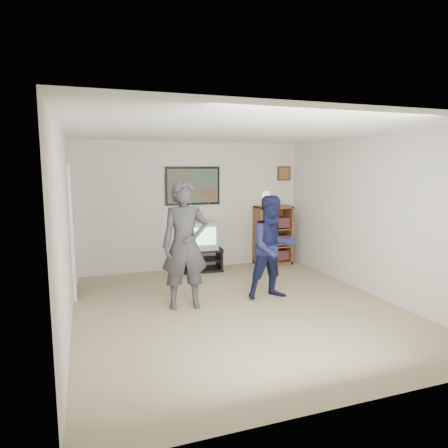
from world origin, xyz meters
TOP-DOWN VIEW (x-y plane):
  - room_shell at (0.00, 0.35)m, footprint 4.51×5.00m
  - media_stand at (0.05, 2.23)m, footprint 0.92×0.56m
  - crt_television at (0.05, 2.23)m, footprint 0.66×0.57m
  - bookshelf at (1.66, 2.28)m, footprint 0.74×0.42m
  - table_lamp at (1.50, 2.29)m, footprint 0.20×0.20m
  - person_tall at (-0.69, 0.33)m, footprint 0.71×0.50m
  - person_short at (0.68, 0.29)m, footprint 0.79×0.62m
  - controller_left at (-0.72, 0.59)m, footprint 0.07×0.13m
  - controller_right at (0.70, 0.51)m, footprint 0.04×0.12m
  - poster at (0.00, 2.48)m, footprint 1.10×0.03m
  - air_vent at (-0.55, 2.48)m, footprint 0.28×0.02m
  - small_picture at (2.00, 2.48)m, footprint 0.30×0.03m
  - doorway at (-2.23, 1.60)m, footprint 0.03×0.85m

SIDE VIEW (x-z plane):
  - media_stand at x=0.05m, z-range 0.00..0.44m
  - bookshelf at x=1.66m, z-range 0.00..1.22m
  - crt_television at x=0.05m, z-range 0.44..0.98m
  - person_short at x=0.68m, z-range 0.00..1.60m
  - person_tall at x=-0.69m, z-range 0.00..1.83m
  - controller_right at x=0.70m, z-range 0.98..1.01m
  - doorway at x=-2.23m, z-range 0.00..2.00m
  - controller_left at x=-0.72m, z-range 1.12..1.16m
  - room_shell at x=0.00m, z-range 0.00..2.50m
  - table_lamp at x=1.50m, z-range 1.22..1.53m
  - poster at x=0.00m, z-range 1.27..2.02m
  - small_picture at x=2.00m, z-range 1.73..2.03m
  - air_vent at x=-0.55m, z-range 1.88..2.02m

